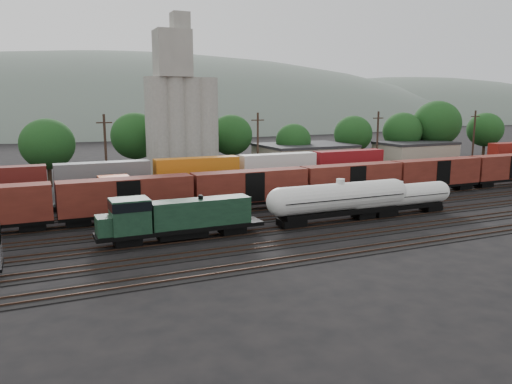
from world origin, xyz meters
name	(u,v)px	position (x,y,z in m)	size (l,w,h in m)	color
ground	(242,222)	(0.00, 0.00, 0.00)	(600.00, 600.00, 0.00)	black
tracks	(242,221)	(0.00, 0.00, 0.05)	(180.00, 33.20, 0.20)	black
green_locomotive	(173,217)	(-9.56, -5.00, 2.53)	(16.75, 2.96, 4.43)	black
tank_car_a	(340,199)	(9.97, -5.00, 2.85)	(18.38, 3.29, 4.82)	silver
tank_car_b	(399,197)	(18.50, -5.00, 2.40)	(15.26, 2.73, 4.00)	silver
orange_locomotive	(151,191)	(-8.31, 10.00, 2.57)	(18.02, 3.00, 4.51)	black
boxcar_string	(303,183)	(10.91, 5.00, 3.12)	(153.60, 2.90, 4.20)	black
container_wall	(210,179)	(1.34, 15.00, 2.86)	(178.40, 2.60, 5.80)	black
grain_silo	(181,116)	(3.28, 36.00, 11.26)	(13.40, 5.00, 29.00)	gray
industrial_sheds	(201,163)	(6.63, 35.25, 2.56)	(119.38, 17.26, 5.10)	#9E937F
tree_band	(157,137)	(-0.35, 40.07, 7.34)	(166.15, 17.01, 13.95)	black
utility_poles	(187,151)	(0.00, 22.00, 6.21)	(122.20, 0.36, 12.00)	black
distant_hills	(114,159)	(23.92, 260.00, -20.56)	(860.00, 286.00, 130.00)	#59665B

